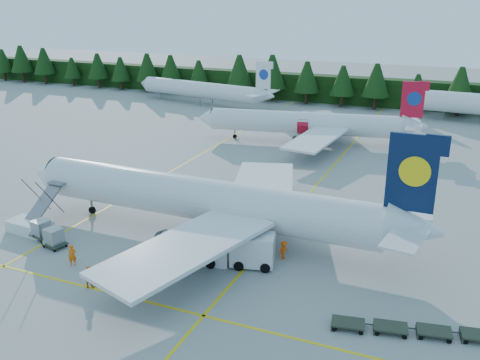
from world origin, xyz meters
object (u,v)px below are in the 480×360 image
at_px(airliner_red, 300,123).
at_px(airstairs, 32,223).
at_px(service_truck, 240,250).
at_px(airliner_navy, 195,199).

distance_m(airliner_red, airstairs, 47.29).
bearing_deg(airliner_red, service_truck, -90.24).
bearing_deg(service_truck, airliner_red, 86.11).
bearing_deg(airstairs, service_truck, 8.72).
bearing_deg(airliner_navy, airliner_red, 91.88).
bearing_deg(airliner_red, airliner_navy, -99.03).
bearing_deg(airstairs, airliner_red, 76.27).
distance_m(airliner_navy, airstairs, 17.07).
bearing_deg(airliner_navy, airstairs, -158.17).
height_order(airliner_red, service_truck, airliner_red).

